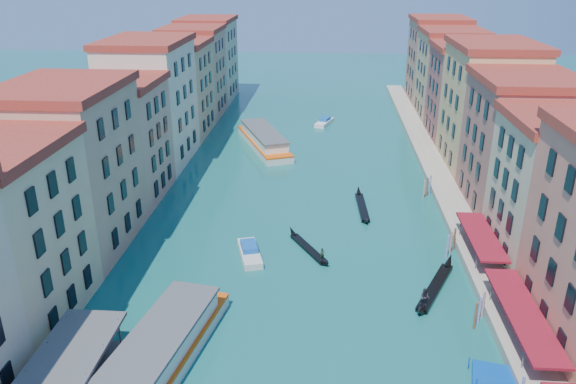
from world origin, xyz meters
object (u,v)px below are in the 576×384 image
(vaporetto_far, at_px, (264,139))
(gondola_right, at_px, (435,286))
(gondola_fore, at_px, (308,248))
(vaporetto_near, at_px, (154,359))

(vaporetto_far, xyz_separation_m, gondola_right, (23.72, -48.66, -0.95))
(vaporetto_far, bearing_deg, gondola_fore, -97.93)
(vaporetto_far, distance_m, gondola_right, 54.14)
(vaporetto_near, relative_size, gondola_right, 1.84)
(vaporetto_near, distance_m, gondola_right, 29.83)
(vaporetto_near, distance_m, vaporetto_far, 63.62)
(vaporetto_far, relative_size, gondola_fore, 2.31)
(gondola_fore, xyz_separation_m, gondola_right, (13.72, -8.07, 0.15))
(vaporetto_near, height_order, gondola_fore, vaporetto_near)
(vaporetto_near, height_order, gondola_right, vaporetto_near)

